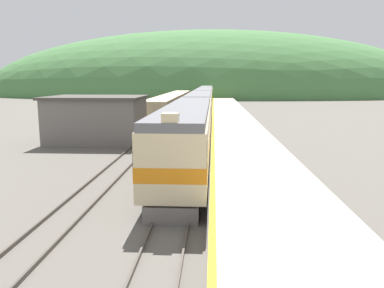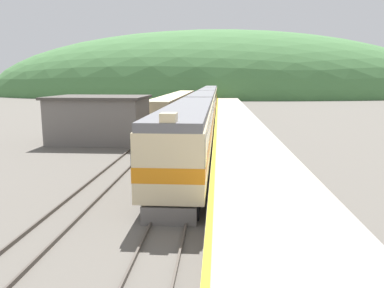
{
  "view_description": "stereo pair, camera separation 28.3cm",
  "coord_description": "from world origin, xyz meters",
  "px_view_note": "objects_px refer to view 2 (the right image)",
  "views": [
    {
      "loc": [
        1.67,
        4.42,
        5.82
      ],
      "look_at": [
        0.58,
        23.81,
        2.45
      ],
      "focal_mm": 35.0,
      "sensor_mm": 36.0,
      "label": 1
    },
    {
      "loc": [
        1.96,
        4.44,
        5.82
      ],
      "look_at": [
        0.58,
        23.81,
        2.45
      ],
      "focal_mm": 35.0,
      "sensor_mm": 36.0,
      "label": 2
    }
  ],
  "objects_px": {
    "siding_train": "(177,105)",
    "carriage_fourth": "(211,94)",
    "carriage_second": "(203,108)",
    "carriage_third": "(208,99)",
    "express_train_lead_car": "(189,134)"
  },
  "relations": [
    {
      "from": "siding_train",
      "to": "carriage_fourth",
      "type": "bearing_deg",
      "value": 81.85
    },
    {
      "from": "carriage_second",
      "to": "carriage_third",
      "type": "height_order",
      "value": "same"
    },
    {
      "from": "express_train_lead_car",
      "to": "siding_train",
      "type": "bearing_deg",
      "value": 97.79
    },
    {
      "from": "express_train_lead_car",
      "to": "carriage_second",
      "type": "xyz_separation_m",
      "value": [
        0.0,
        22.09,
        -0.01
      ]
    },
    {
      "from": "carriage_second",
      "to": "siding_train",
      "type": "height_order",
      "value": "carriage_second"
    },
    {
      "from": "carriage_third",
      "to": "siding_train",
      "type": "xyz_separation_m",
      "value": [
        -4.58,
        -10.28,
        -0.43
      ]
    },
    {
      "from": "express_train_lead_car",
      "to": "carriage_third",
      "type": "bearing_deg",
      "value": 90.0
    },
    {
      "from": "siding_train",
      "to": "express_train_lead_car",
      "type": "bearing_deg",
      "value": -82.21
    },
    {
      "from": "express_train_lead_car",
      "to": "carriage_second",
      "type": "height_order",
      "value": "express_train_lead_car"
    },
    {
      "from": "carriage_third",
      "to": "carriage_second",
      "type": "bearing_deg",
      "value": -90.0
    },
    {
      "from": "express_train_lead_car",
      "to": "carriage_second",
      "type": "bearing_deg",
      "value": 90.0
    },
    {
      "from": "express_train_lead_car",
      "to": "carriage_second",
      "type": "distance_m",
      "value": 22.09
    },
    {
      "from": "express_train_lead_car",
      "to": "carriage_third",
      "type": "distance_m",
      "value": 43.75
    },
    {
      "from": "carriage_second",
      "to": "carriage_fourth",
      "type": "height_order",
      "value": "same"
    },
    {
      "from": "carriage_third",
      "to": "siding_train",
      "type": "relative_size",
      "value": 0.53
    }
  ]
}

